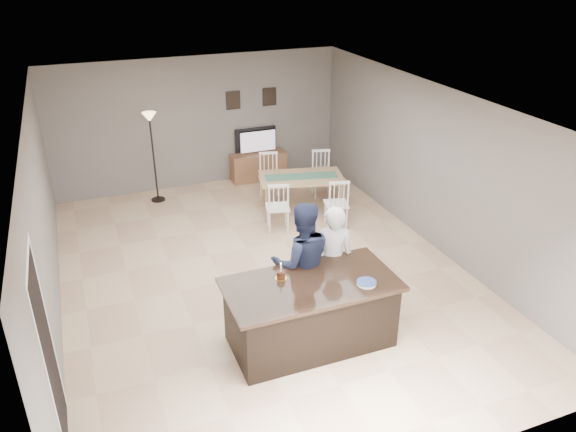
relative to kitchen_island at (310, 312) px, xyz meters
name	(u,v)px	position (x,y,z in m)	size (l,w,h in m)	color
floor	(264,273)	(0.00, 1.80, -0.45)	(8.00, 8.00, 0.00)	tan
room_shell	(262,174)	(0.00, 1.80, 1.22)	(8.00, 8.00, 8.00)	slate
kitchen_island	(310,312)	(0.00, 0.00, 0.00)	(2.15, 1.10, 0.90)	black
tv_console	(259,166)	(1.20, 5.57, -0.15)	(1.20, 0.40, 0.60)	brown
television	(257,141)	(1.20, 5.64, 0.41)	(0.91, 0.12, 0.53)	black
tv_screen_glow	(258,141)	(1.20, 5.56, 0.42)	(0.78, 0.78, 0.00)	orange
picture_frames	(252,99)	(1.15, 5.78, 1.30)	(1.10, 0.02, 0.38)	black
doorway	(46,340)	(-2.99, -0.50, 0.80)	(0.00, 2.10, 2.65)	black
woman	(332,260)	(0.56, 0.55, 0.35)	(0.59, 0.38, 1.61)	#BDBDC1
man	(302,262)	(0.11, 0.55, 0.41)	(0.84, 0.65, 1.72)	#1B213C
birthday_cake	(281,275)	(-0.31, 0.23, 0.50)	(0.15, 0.15, 0.23)	gold
plate_stack	(367,283)	(0.62, -0.28, 0.47)	(0.25, 0.25, 0.04)	white
dining_table	(301,183)	(1.42, 3.68, 0.15)	(1.85, 2.05, 0.95)	#A07A57
floor_lamp	(151,133)	(-1.06, 5.24, 0.95)	(0.27, 0.27, 1.81)	black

